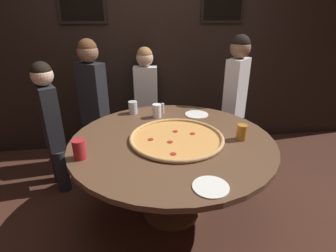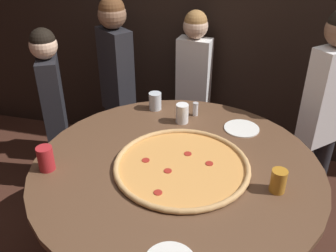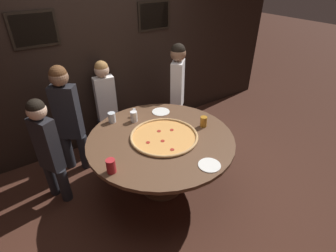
{
  "view_description": "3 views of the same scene",
  "coord_description": "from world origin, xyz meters",
  "px_view_note": "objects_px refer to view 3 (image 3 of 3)",
  "views": [
    {
      "loc": [
        -0.29,
        -1.87,
        1.69
      ],
      "look_at": [
        -0.03,
        0.04,
        0.84
      ],
      "focal_mm": 28.0,
      "sensor_mm": 36.0,
      "label": 1
    },
    {
      "loc": [
        0.38,
        -1.66,
        2.0
      ],
      "look_at": [
        -0.07,
        0.07,
        0.94
      ],
      "focal_mm": 40.0,
      "sensor_mm": 36.0,
      "label": 2
    },
    {
      "loc": [
        -1.29,
        -2.03,
        2.4
      ],
      "look_at": [
        0.08,
        -0.02,
        0.87
      ],
      "focal_mm": 28.0,
      "sensor_mm": 36.0,
      "label": 3
    }
  ],
  "objects_px": {
    "giant_pizza": "(164,136)",
    "drink_cup_far_right": "(111,166)",
    "condiment_shaker": "(134,112)",
    "diner_far_right": "(106,100)",
    "dining_table": "(161,146)",
    "diner_side_left": "(177,87)",
    "white_plate_right_side": "(161,112)",
    "white_plate_near_front": "(209,165)",
    "drink_cup_front_edge": "(134,117)",
    "drink_cup_by_shaker": "(204,122)",
    "diner_centre_back": "(47,146)",
    "drink_cup_near_right": "(112,117)",
    "diner_side_right": "(67,115)"
  },
  "relations": [
    {
      "from": "diner_far_right",
      "to": "drink_cup_far_right",
      "type": "bearing_deg",
      "value": 75.79
    },
    {
      "from": "drink_cup_far_right",
      "to": "giant_pizza",
      "type": "bearing_deg",
      "value": 15.44
    },
    {
      "from": "drink_cup_front_edge",
      "to": "drink_cup_far_right",
      "type": "height_order",
      "value": "drink_cup_far_right"
    },
    {
      "from": "diner_centre_back",
      "to": "drink_cup_by_shaker",
      "type": "bearing_deg",
      "value": -138.29
    },
    {
      "from": "giant_pizza",
      "to": "diner_side_right",
      "type": "height_order",
      "value": "diner_side_right"
    },
    {
      "from": "dining_table",
      "to": "drink_cup_near_right",
      "type": "bearing_deg",
      "value": 116.25
    },
    {
      "from": "white_plate_near_front",
      "to": "condiment_shaker",
      "type": "bearing_deg",
      "value": 96.25
    },
    {
      "from": "drink_cup_near_right",
      "to": "drink_cup_by_shaker",
      "type": "distance_m",
      "value": 1.1
    },
    {
      "from": "drink_cup_far_right",
      "to": "diner_side_left",
      "type": "bearing_deg",
      "value": 35.0
    },
    {
      "from": "drink_cup_front_edge",
      "to": "diner_centre_back",
      "type": "distance_m",
      "value": 1.01
    },
    {
      "from": "diner_side_left",
      "to": "diner_side_right",
      "type": "bearing_deg",
      "value": -48.66
    },
    {
      "from": "drink_cup_by_shaker",
      "to": "diner_side_left",
      "type": "height_order",
      "value": "diner_side_left"
    },
    {
      "from": "white_plate_near_front",
      "to": "diner_far_right",
      "type": "bearing_deg",
      "value": 98.21
    },
    {
      "from": "diner_far_right",
      "to": "drink_cup_near_right",
      "type": "bearing_deg",
      "value": 81.13
    },
    {
      "from": "diner_side_right",
      "to": "condiment_shaker",
      "type": "bearing_deg",
      "value": -170.2
    },
    {
      "from": "white_plate_near_front",
      "to": "diner_side_left",
      "type": "distance_m",
      "value": 1.69
    },
    {
      "from": "diner_far_right",
      "to": "diner_side_left",
      "type": "height_order",
      "value": "diner_side_left"
    },
    {
      "from": "condiment_shaker",
      "to": "diner_far_right",
      "type": "distance_m",
      "value": 0.63
    },
    {
      "from": "drink_cup_far_right",
      "to": "diner_far_right",
      "type": "relative_size",
      "value": 0.11
    },
    {
      "from": "drink_cup_far_right",
      "to": "condiment_shaker",
      "type": "xyz_separation_m",
      "value": [
        0.67,
        0.81,
        -0.02
      ]
    },
    {
      "from": "diner_far_right",
      "to": "diner_side_left",
      "type": "distance_m",
      "value": 1.06
    },
    {
      "from": "diner_far_right",
      "to": "diner_side_left",
      "type": "bearing_deg",
      "value": 167.57
    },
    {
      "from": "diner_far_right",
      "to": "drink_cup_front_edge",
      "type": "bearing_deg",
      "value": 101.65
    },
    {
      "from": "drink_cup_front_edge",
      "to": "diner_side_left",
      "type": "relative_size",
      "value": 0.09
    },
    {
      "from": "diner_side_left",
      "to": "giant_pizza",
      "type": "bearing_deg",
      "value": 2.09
    },
    {
      "from": "giant_pizza",
      "to": "diner_far_right",
      "type": "distance_m",
      "value": 1.24
    },
    {
      "from": "drink_cup_near_right",
      "to": "diner_side_right",
      "type": "bearing_deg",
      "value": 140.59
    },
    {
      "from": "dining_table",
      "to": "diner_side_left",
      "type": "relative_size",
      "value": 1.12
    },
    {
      "from": "drink_cup_near_right",
      "to": "condiment_shaker",
      "type": "distance_m",
      "value": 0.3
    },
    {
      "from": "white_plate_right_side",
      "to": "diner_centre_back",
      "type": "relative_size",
      "value": 0.18
    },
    {
      "from": "diner_centre_back",
      "to": "giant_pizza",
      "type": "bearing_deg",
      "value": -143.93
    },
    {
      "from": "dining_table",
      "to": "diner_far_right",
      "type": "height_order",
      "value": "diner_far_right"
    },
    {
      "from": "dining_table",
      "to": "white_plate_right_side",
      "type": "xyz_separation_m",
      "value": [
        0.32,
        0.49,
        0.13
      ]
    },
    {
      "from": "giant_pizza",
      "to": "drink_cup_far_right",
      "type": "distance_m",
      "value": 0.74
    },
    {
      "from": "drink_cup_by_shaker",
      "to": "diner_far_right",
      "type": "distance_m",
      "value": 1.47
    },
    {
      "from": "drink_cup_by_shaker",
      "to": "white_plate_right_side",
      "type": "relative_size",
      "value": 0.55
    },
    {
      "from": "drink_cup_by_shaker",
      "to": "giant_pizza",
      "type": "bearing_deg",
      "value": 172.38
    },
    {
      "from": "dining_table",
      "to": "drink_cup_near_right",
      "type": "height_order",
      "value": "drink_cup_near_right"
    },
    {
      "from": "drink_cup_front_edge",
      "to": "diner_side_right",
      "type": "bearing_deg",
      "value": 143.27
    },
    {
      "from": "dining_table",
      "to": "giant_pizza",
      "type": "distance_m",
      "value": 0.14
    },
    {
      "from": "dining_table",
      "to": "drink_cup_far_right",
      "type": "relative_size",
      "value": 11.62
    },
    {
      "from": "white_plate_right_side",
      "to": "drink_cup_by_shaker",
      "type": "bearing_deg",
      "value": -68.52
    },
    {
      "from": "drink_cup_far_right",
      "to": "white_plate_near_front",
      "type": "bearing_deg",
      "value": -28.75
    },
    {
      "from": "white_plate_right_side",
      "to": "diner_far_right",
      "type": "relative_size",
      "value": 0.17
    },
    {
      "from": "white_plate_right_side",
      "to": "white_plate_near_front",
      "type": "bearing_deg",
      "value": -99.43
    },
    {
      "from": "dining_table",
      "to": "drink_cup_far_right",
      "type": "height_order",
      "value": "drink_cup_far_right"
    },
    {
      "from": "diner_side_left",
      "to": "diner_side_right",
      "type": "height_order",
      "value": "diner_side_left"
    },
    {
      "from": "giant_pizza",
      "to": "drink_cup_front_edge",
      "type": "height_order",
      "value": "drink_cup_front_edge"
    },
    {
      "from": "drink_cup_by_shaker",
      "to": "dining_table",
      "type": "bearing_deg",
      "value": 171.02
    },
    {
      "from": "dining_table",
      "to": "drink_cup_near_right",
      "type": "xyz_separation_m",
      "value": [
        -0.3,
        0.62,
        0.19
      ]
    }
  ]
}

